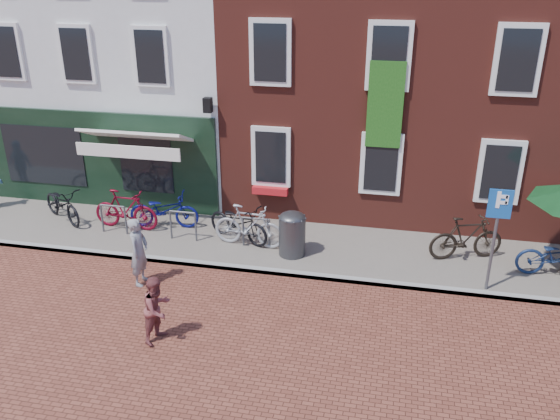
% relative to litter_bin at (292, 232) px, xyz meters
% --- Properties ---
extents(ground, '(80.00, 80.00, 0.00)m').
position_rel_litter_bin_xyz_m(ground, '(-1.49, -0.98, -0.74)').
color(ground, brown).
extents(sidewalk, '(24.00, 3.00, 0.10)m').
position_rel_litter_bin_xyz_m(sidewalk, '(-0.49, 0.52, -0.69)').
color(sidewalk, slate).
rests_on(sidewalk, ground).
extents(building_stucco, '(8.00, 8.00, 9.00)m').
position_rel_litter_bin_xyz_m(building_stucco, '(-6.49, 6.02, 3.76)').
color(building_stucco, silver).
rests_on(building_stucco, ground).
extents(building_brick_mid, '(6.00, 8.00, 10.00)m').
position_rel_litter_bin_xyz_m(building_brick_mid, '(0.51, 6.02, 4.26)').
color(building_brick_mid, maroon).
rests_on(building_brick_mid, ground).
extents(building_brick_right, '(6.00, 8.00, 10.00)m').
position_rel_litter_bin_xyz_m(building_brick_right, '(6.51, 6.02, 4.26)').
color(building_brick_right, maroon).
rests_on(building_brick_right, ground).
extents(litter_bin, '(0.67, 0.67, 1.23)m').
position_rel_litter_bin_xyz_m(litter_bin, '(0.00, 0.00, 0.00)').
color(litter_bin, '#3D3D40').
rests_on(litter_bin, sidewalk).
extents(parking_sign, '(0.50, 0.08, 2.43)m').
position_rel_litter_bin_xyz_m(parking_sign, '(4.64, -0.74, 1.04)').
color(parking_sign, '#4C4C4F').
rests_on(parking_sign, sidewalk).
extents(woman, '(0.39, 0.60, 1.64)m').
position_rel_litter_bin_xyz_m(woman, '(-3.20, -1.96, 0.09)').
color(woman, gray).
rests_on(woman, ground).
extents(boy, '(0.71, 0.81, 1.39)m').
position_rel_litter_bin_xyz_m(boy, '(-1.92, -3.92, -0.04)').
color(boy, brown).
rests_on(boy, ground).
extents(bicycle_0, '(2.00, 1.62, 1.02)m').
position_rel_litter_bin_xyz_m(bicycle_0, '(-6.81, 0.69, -0.13)').
color(bicycle_0, black).
rests_on(bicycle_0, sidewalk).
extents(bicycle_1, '(1.90, 0.61, 1.13)m').
position_rel_litter_bin_xyz_m(bicycle_1, '(-4.78, 0.56, -0.07)').
color(bicycle_1, '#5D0616').
rests_on(bicycle_1, sidewalk).
extents(bicycle_2, '(2.01, 0.94, 1.02)m').
position_rel_litter_bin_xyz_m(bicycle_2, '(-3.80, 0.88, -0.13)').
color(bicycle_2, '#0B0E58').
rests_on(bicycle_2, sidewalk).
extents(bicycle_3, '(1.92, 0.68, 1.13)m').
position_rel_litter_bin_xyz_m(bicycle_3, '(-1.19, 0.24, -0.07)').
color(bicycle_3, '#999A9C').
rests_on(bicycle_3, sidewalk).
extents(bicycle_4, '(2.04, 1.42, 1.02)m').
position_rel_litter_bin_xyz_m(bicycle_4, '(-1.54, 0.51, -0.13)').
color(bicycle_4, black).
rests_on(bicycle_4, sidewalk).
extents(bicycle_5, '(1.95, 1.11, 1.13)m').
position_rel_litter_bin_xyz_m(bicycle_5, '(4.26, 0.69, -0.07)').
color(bicycle_5, black).
rests_on(bicycle_5, sidewalk).
extents(bicycle_6, '(1.95, 0.72, 1.02)m').
position_rel_litter_bin_xyz_m(bicycle_6, '(6.32, 0.23, -0.13)').
color(bicycle_6, '#142447').
rests_on(bicycle_6, sidewalk).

